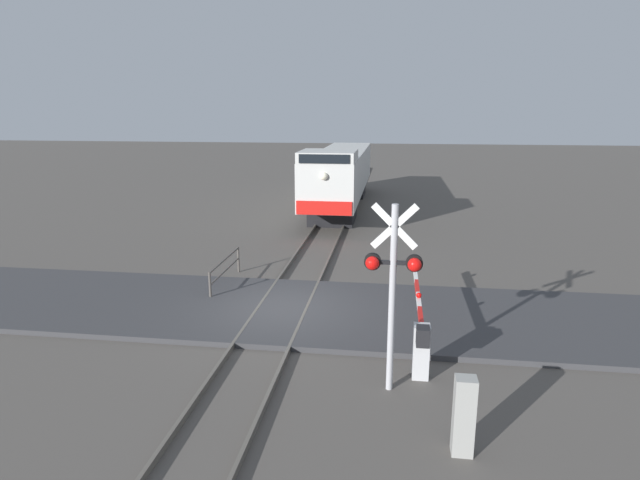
{
  "coord_description": "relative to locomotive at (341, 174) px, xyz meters",
  "views": [
    {
      "loc": [
        3.13,
        -14.38,
        5.83
      ],
      "look_at": [
        0.96,
        1.23,
        1.92
      ],
      "focal_mm": 29.67,
      "sensor_mm": 36.0,
      "label": 1
    }
  ],
  "objects": [
    {
      "name": "rail_track_right",
      "position": [
        0.72,
        -17.31,
        -1.98
      ],
      "size": [
        0.08,
        80.0,
        0.15
      ],
      "primitive_type": "cube",
      "color": "#59544C",
      "rests_on": "ground_plane"
    },
    {
      "name": "crossing_gate",
      "position": [
        3.86,
        -19.99,
        -1.21
      ],
      "size": [
        0.36,
        5.96,
        1.36
      ],
      "color": "silver",
      "rests_on": "ground_plane"
    },
    {
      "name": "rail_track_left",
      "position": [
        -0.72,
        -17.31,
        -1.98
      ],
      "size": [
        0.08,
        80.0,
        0.15
      ],
      "primitive_type": "cube",
      "color": "#59544C",
      "rests_on": "ground_plane"
    },
    {
      "name": "locomotive",
      "position": [
        0.0,
        0.0,
        0.0
      ],
      "size": [
        2.73,
        16.43,
        3.91
      ],
      "color": "black",
      "rests_on": "ground_plane"
    },
    {
      "name": "guard_railing",
      "position": [
        -2.41,
        -15.19,
        -1.43
      ],
      "size": [
        0.08,
        3.15,
        0.95
      ],
      "color": "#4C4742",
      "rests_on": "ground_plane"
    },
    {
      "name": "road_surface",
      "position": [
        0.0,
        -17.31,
        -1.99
      ],
      "size": [
        36.0,
        5.18,
        0.15
      ],
      "primitive_type": "cube",
      "color": "#38383A",
      "rests_on": "ground_plane"
    },
    {
      "name": "ground_plane",
      "position": [
        0.0,
        -17.31,
        -2.06
      ],
      "size": [
        160.0,
        160.0,
        0.0
      ],
      "primitive_type": "plane",
      "color": "#514C47"
    },
    {
      "name": "crossing_signal",
      "position": [
        3.19,
        -21.36,
        0.46
      ],
      "size": [
        1.18,
        0.33,
        4.05
      ],
      "color": "#ADADB2",
      "rests_on": "ground_plane"
    },
    {
      "name": "utility_cabinet",
      "position": [
        4.46,
        -23.37,
        -1.34
      ],
      "size": [
        0.36,
        0.32,
        1.44
      ],
      "primitive_type": "cube",
      "color": "#999993",
      "rests_on": "ground_plane"
    }
  ]
}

